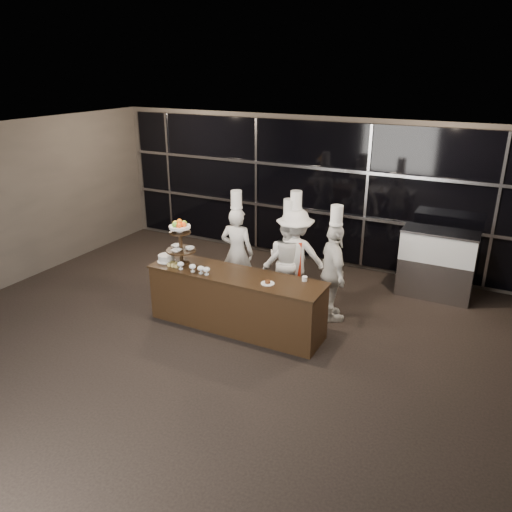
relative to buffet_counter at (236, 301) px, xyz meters
The scene contains 14 objects.
room 1.96m from the buffet_counter, 93.94° to the right, with size 10.00×10.00×10.00m.
window_wall 3.43m from the buffet_counter, 92.01° to the left, with size 8.60×0.10×2.80m.
buffet_counter is the anchor object (origin of this frame).
display_stand 1.33m from the buffet_counter, behind, with size 0.48×0.48×0.74m.
compotes 0.83m from the buffet_counter, 159.62° to the right, with size 0.59×0.11×0.12m.
layer_cake 1.37m from the buffet_counter, behind, with size 0.30×0.30×0.11m.
pastry_squares 1.14m from the buffet_counter, behind, with size 0.19×0.13×0.05m.
small_plate 0.77m from the buffet_counter, ahead, with size 0.20×0.20×0.05m.
chef_cup 1.18m from the buffet_counter, 13.52° to the left, with size 0.08×0.08×0.07m, color white.
display_case 3.70m from the buffet_counter, 45.42° to the left, with size 1.28×0.56×1.24m.
chef_a 1.25m from the buffet_counter, 118.17° to the left, with size 0.64×0.47×1.94m.
chef_b 1.30m from the buffet_counter, 73.92° to the left, with size 0.87×0.74×1.87m.
chef_c 1.38m from the buffet_counter, 70.05° to the left, with size 1.27×1.04×2.00m.
chef_d 1.62m from the buffet_counter, 37.97° to the left, with size 0.88×1.01×1.93m.
Camera 1 is at (3.63, -4.44, 3.93)m, focal length 35.00 mm.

